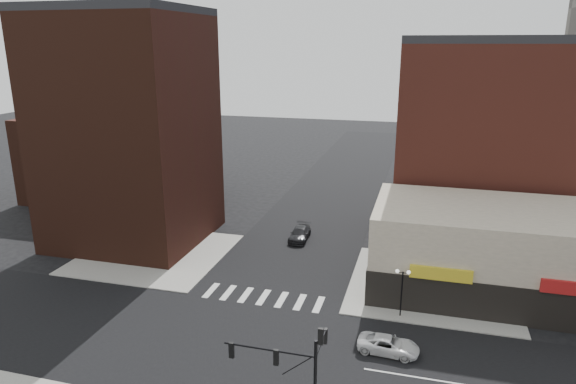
% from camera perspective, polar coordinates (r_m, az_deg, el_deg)
% --- Properties ---
extents(ground, '(240.00, 240.00, 0.00)m').
position_cam_1_polar(ground, '(40.62, -6.32, -16.82)').
color(ground, black).
rests_on(ground, ground).
extents(road_ew, '(200.00, 14.00, 0.02)m').
position_cam_1_polar(road_ew, '(40.61, -6.32, -16.80)').
color(road_ew, black).
rests_on(road_ew, ground).
extents(road_ns, '(14.00, 200.00, 0.02)m').
position_cam_1_polar(road_ns, '(40.61, -6.32, -16.80)').
color(road_ns, black).
rests_on(road_ns, ground).
extents(sidewalk_nw, '(15.00, 15.00, 0.12)m').
position_cam_1_polar(sidewalk_nw, '(57.95, -14.54, -6.65)').
color(sidewalk_nw, gray).
rests_on(sidewalk_nw, ground).
extents(sidewalk_ne, '(15.00, 15.00, 0.12)m').
position_cam_1_polar(sidewalk_ne, '(51.02, 15.61, -9.98)').
color(sidewalk_ne, gray).
rests_on(sidewalk_ne, ground).
extents(building_nw, '(16.00, 15.00, 25.00)m').
position_cam_1_polar(building_nw, '(60.14, -17.27, 6.35)').
color(building_nw, '#3D1D13').
rests_on(building_nw, ground).
extents(building_nw_low, '(20.00, 18.00, 12.00)m').
position_cam_1_polar(building_nw_low, '(81.09, -18.90, 3.93)').
color(building_nw_low, '#3D1D13').
rests_on(building_nw_low, ground).
extents(building_ne_midrise, '(18.00, 15.00, 22.00)m').
position_cam_1_polar(building_ne_midrise, '(62.28, 20.58, 4.95)').
color(building_ne_midrise, maroon).
rests_on(building_ne_midrise, ground).
extents(building_ne_row, '(24.20, 12.20, 8.00)m').
position_cam_1_polar(building_ne_row, '(50.78, 23.28, -6.87)').
color(building_ne_row, beige).
rests_on(building_ne_row, ground).
extents(traffic_signal, '(5.59, 3.09, 7.77)m').
position_cam_1_polar(traffic_signal, '(29.78, 1.30, -18.88)').
color(traffic_signal, black).
rests_on(traffic_signal, ground).
extents(street_lamp_ne, '(1.22, 0.32, 4.16)m').
position_cam_1_polar(street_lamp_ne, '(43.75, 12.59, -9.62)').
color(street_lamp_ne, black).
rests_on(street_lamp_ne, sidewalk_ne).
extents(white_suv, '(4.65, 2.38, 1.26)m').
position_cam_1_polar(white_suv, '(40.23, 11.10, -16.34)').
color(white_suv, silver).
rests_on(white_suv, ground).
extents(dark_sedan_north, '(2.22, 5.07, 1.45)m').
position_cam_1_polar(dark_sedan_north, '(59.90, 1.32, -4.65)').
color(dark_sedan_north, black).
rests_on(dark_sedan_north, ground).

